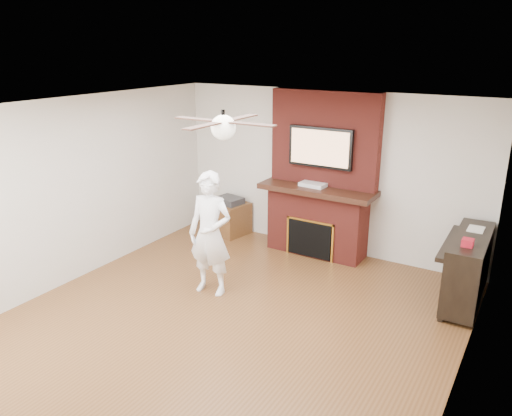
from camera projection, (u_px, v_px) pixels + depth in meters
The scene contains 11 objects.
room_shell at pixel (225, 224), 5.49m from camera, with size 5.36×5.86×2.86m.
fireplace at pixel (320, 191), 7.64m from camera, with size 1.78×0.64×2.50m.
tv at pixel (320, 147), 7.39m from camera, with size 1.00×0.08×0.60m.
ceiling_fan at pixel (223, 126), 5.15m from camera, with size 1.21×1.21×0.31m.
person at pixel (210, 234), 6.41m from camera, with size 0.60×0.40×1.63m, color white.
side_table at pixel (229, 217), 8.61m from camera, with size 0.65×0.65×0.65m.
piano at pixel (467, 267), 6.24m from camera, with size 0.54×1.39×0.99m.
cable_box at pixel (313, 185), 7.57m from camera, with size 0.39×0.22×0.06m, color silver.
candle_orange at pixel (305, 251), 7.79m from camera, with size 0.06×0.06×0.13m, color orange.
candle_green at pixel (306, 250), 7.87m from camera, with size 0.07×0.07×0.09m, color #388535.
candle_cream at pixel (324, 254), 7.69m from camera, with size 0.08×0.08×0.10m, color #BFBB98.
Camera 1 is at (2.96, -4.24, 3.15)m, focal length 35.00 mm.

